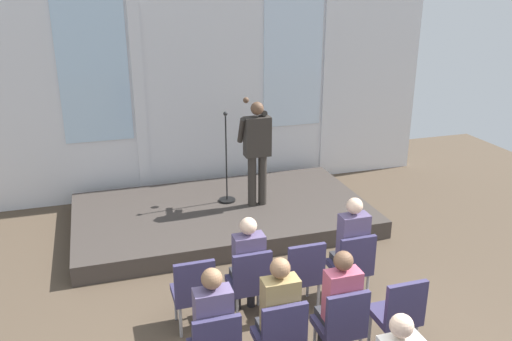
# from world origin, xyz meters

# --- Properties ---
(rear_partition) EXTENTS (9.05, 0.14, 3.86)m
(rear_partition) POSITION_xyz_m (0.02, 5.72, 1.95)
(rear_partition) COLOR silver
(rear_partition) RESTS_ON ground
(stage_platform) EXTENTS (4.77, 2.68, 0.29)m
(stage_platform) POSITION_xyz_m (0.00, 4.09, 0.14)
(stage_platform) COLOR #3F3833
(stage_platform) RESTS_ON ground
(speaker) EXTENTS (0.50, 0.69, 1.74)m
(speaker) POSITION_xyz_m (0.58, 4.04, 1.30)
(speaker) COLOR #332D28
(speaker) RESTS_ON stage_platform
(mic_stand) EXTENTS (0.28, 0.28, 1.55)m
(mic_stand) POSITION_xyz_m (0.14, 4.32, 0.62)
(mic_stand) COLOR black
(mic_stand) RESTS_ON stage_platform
(chair_r0_c0) EXTENTS (0.46, 0.44, 0.94)m
(chair_r0_c0) POSITION_xyz_m (-1.00, 1.39, 0.53)
(chair_r0_c0) COLOR #99999E
(chair_r0_c0) RESTS_ON ground
(chair_r0_c1) EXTENTS (0.46, 0.44, 0.94)m
(chair_r0_c1) POSITION_xyz_m (-0.33, 1.39, 0.53)
(chair_r0_c1) COLOR #99999E
(chair_r0_c1) RESTS_ON ground
(audience_r0_c1) EXTENTS (0.36, 0.39, 1.31)m
(audience_r0_c1) POSITION_xyz_m (-0.33, 1.47, 0.73)
(audience_r0_c1) COLOR #2D2D33
(audience_r0_c1) RESTS_ON ground
(chair_r0_c2) EXTENTS (0.46, 0.44, 0.94)m
(chair_r0_c2) POSITION_xyz_m (0.33, 1.39, 0.53)
(chair_r0_c2) COLOR #99999E
(chair_r0_c2) RESTS_ON ground
(chair_r0_c3) EXTENTS (0.46, 0.44, 0.94)m
(chair_r0_c3) POSITION_xyz_m (1.00, 1.39, 0.53)
(chair_r0_c3) COLOR #99999E
(chair_r0_c3) RESTS_ON ground
(audience_r0_c3) EXTENTS (0.36, 0.39, 1.39)m
(audience_r0_c3) POSITION_xyz_m (1.00, 1.47, 0.77)
(audience_r0_c3) COLOR #2D2D33
(audience_r0_c3) RESTS_ON ground
(audience_r1_c0) EXTENTS (0.36, 0.39, 1.37)m
(audience_r1_c0) POSITION_xyz_m (-1.00, 0.41, 0.76)
(audience_r1_c0) COLOR #2D2D33
(audience_r1_c0) RESTS_ON ground
(chair_r1_c1) EXTENTS (0.46, 0.44, 0.94)m
(chair_r1_c1) POSITION_xyz_m (-0.33, 0.33, 0.53)
(chair_r1_c1) COLOR #99999E
(chair_r1_c1) RESTS_ON ground
(audience_r1_c1) EXTENTS (0.36, 0.39, 1.36)m
(audience_r1_c1) POSITION_xyz_m (-0.33, 0.41, 0.75)
(audience_r1_c1) COLOR #2D2D33
(audience_r1_c1) RESTS_ON ground
(chair_r1_c2) EXTENTS (0.46, 0.44, 0.94)m
(chair_r1_c2) POSITION_xyz_m (0.33, 0.33, 0.53)
(chair_r1_c2) COLOR #99999E
(chair_r1_c2) RESTS_ON ground
(audience_r1_c2) EXTENTS (0.36, 0.39, 1.33)m
(audience_r1_c2) POSITION_xyz_m (0.33, 0.41, 0.74)
(audience_r1_c2) COLOR #2D2D33
(audience_r1_c2) RESTS_ON ground
(chair_r1_c3) EXTENTS (0.46, 0.44, 0.94)m
(chair_r1_c3) POSITION_xyz_m (1.00, 0.33, 0.53)
(chair_r1_c3) COLOR #99999E
(chair_r1_c3) RESTS_ON ground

